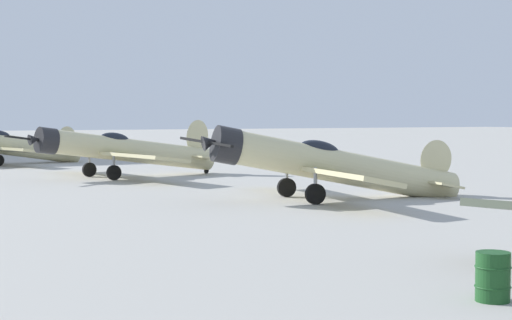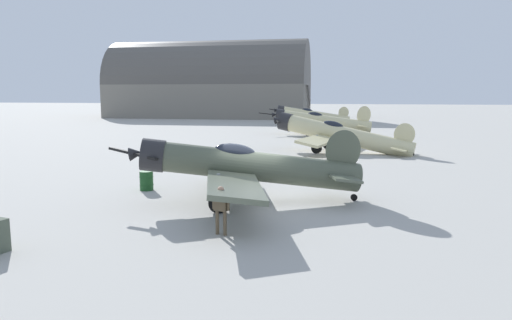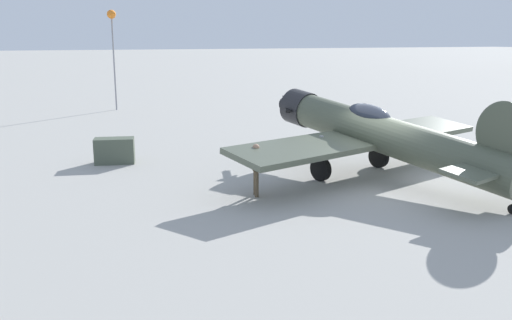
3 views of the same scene
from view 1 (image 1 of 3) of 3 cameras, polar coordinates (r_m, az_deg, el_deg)
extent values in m
cylinder|color=beige|center=(33.70, 6.03, -0.51)|extent=(10.42, 3.44, 3.26)
cylinder|color=#232326|center=(31.92, -2.08, 1.03)|extent=(1.43, 1.64, 1.58)
cone|color=#232326|center=(31.74, -3.21, 1.24)|extent=(0.76, 0.72, 0.69)
cube|color=black|center=(31.70, -3.47, 1.24)|extent=(1.03, 2.69, 0.39)
ellipsoid|color=black|center=(33.25, 4.42, 0.76)|extent=(1.92, 1.11, 0.99)
cube|color=#C6BC89|center=(33.22, 4.08, -0.77)|extent=(4.14, 12.35, 0.49)
ellipsoid|color=beige|center=(35.70, 12.36, 0.04)|extent=(1.77, 0.49, 1.91)
cube|color=#C6BC89|center=(35.66, 12.07, -1.56)|extent=(1.78, 3.55, 0.31)
cylinder|color=#999BA0|center=(31.56, 4.13, -1.44)|extent=(0.14, 0.14, 1.02)
cylinder|color=black|center=(31.60, 4.13, -2.37)|extent=(0.82, 0.36, 0.80)
cylinder|color=#999BA0|center=(34.46, 2.13, -1.06)|extent=(0.14, 0.14, 1.02)
cylinder|color=black|center=(34.50, 2.13, -1.91)|extent=(0.82, 0.36, 0.80)
cylinder|color=black|center=(36.12, 13.18, -2.18)|extent=(0.29, 0.16, 0.28)
cylinder|color=beige|center=(46.48, -8.61, 0.65)|extent=(10.46, 2.29, 2.57)
cylinder|color=#232326|center=(44.39, -14.30, 1.30)|extent=(1.20, 1.48, 1.48)
cone|color=#232326|center=(44.15, -15.09, 1.39)|extent=(0.67, 0.63, 0.64)
cube|color=black|center=(44.10, -15.27, 1.39)|extent=(3.09, 1.56, 0.50)
ellipsoid|color=black|center=(45.99, -9.76, 1.46)|extent=(1.84, 0.93, 0.89)
cube|color=#C6BC89|center=(45.93, -9.98, 0.37)|extent=(3.32, 13.58, 0.43)
ellipsoid|color=beige|center=(48.60, -4.08, 1.61)|extent=(1.75, 0.29, 2.18)
cube|color=#C6BC89|center=(48.53, -4.28, 0.24)|extent=(1.43, 3.49, 0.24)
cylinder|color=#999BA0|center=(44.29, -9.82, -0.16)|extent=(0.14, 0.14, 1.10)
cylinder|color=black|center=(44.33, -9.81, -0.87)|extent=(0.82, 0.28, 0.80)
cylinder|color=#999BA0|center=(47.07, -11.47, 0.00)|extent=(0.14, 0.14, 1.10)
cylinder|color=black|center=(47.10, -11.47, -0.66)|extent=(0.82, 0.28, 0.80)
cylinder|color=black|center=(49.02, -3.46, -0.77)|extent=(0.29, 0.13, 0.28)
cylinder|color=beige|center=(61.07, -16.50, 0.96)|extent=(10.48, 3.59, 2.96)
ellipsoid|color=beige|center=(63.08, -12.97, 1.51)|extent=(1.73, 0.48, 1.92)
cube|color=#C6BC89|center=(63.01, -13.12, 0.56)|extent=(1.80, 3.56, 0.26)
cylinder|color=black|center=(63.45, -12.47, 0.01)|extent=(0.29, 0.16, 0.28)
cylinder|color=#19471E|center=(15.66, 16.08, -7.77)|extent=(0.62, 0.62, 0.90)
torus|color=#19471E|center=(15.63, 16.09, -7.12)|extent=(0.66, 0.66, 0.04)
torus|color=#19471E|center=(15.69, 16.07, -8.42)|extent=(0.66, 0.66, 0.04)
camera|label=2|loc=(22.72, 83.74, 3.19)|focal=32.52mm
camera|label=3|loc=(31.36, 61.83, 3.81)|focal=38.46mm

